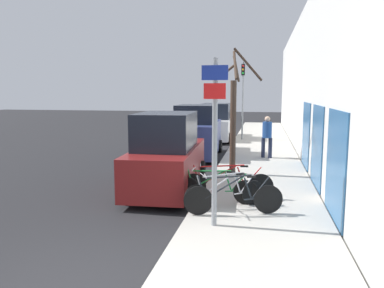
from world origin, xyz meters
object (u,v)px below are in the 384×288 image
(bicycle_0, at_px, (233,198))
(bicycle_2, at_px, (216,189))
(bicycle_1, at_px, (226,193))
(pedestrian_near, at_px, (267,134))
(signpost, at_px, (215,137))
(parked_car_2, at_px, (216,124))
(street_tree, at_px, (234,116))
(bicycle_3, at_px, (227,184))
(parked_car_0, at_px, (167,156))
(parked_car_1, at_px, (197,133))
(traffic_light, at_px, (243,90))

(bicycle_0, distance_m, bicycle_2, 0.96)
(bicycle_0, xyz_separation_m, bicycle_1, (-0.22, 0.49, -0.03))
(pedestrian_near, bearing_deg, bicycle_2, 95.66)
(bicycle_0, xyz_separation_m, pedestrian_near, (0.79, 7.74, 0.63))
(signpost, relative_size, parked_car_2, 0.74)
(street_tree, bearing_deg, bicycle_2, -92.35)
(bicycle_2, bearing_deg, parked_car_2, 8.95)
(bicycle_1, bearing_deg, bicycle_3, -22.89)
(parked_car_2, distance_m, street_tree, 10.24)
(bicycle_3, relative_size, parked_car_0, 0.53)
(parked_car_0, relative_size, parked_car_1, 1.01)
(pedestrian_near, bearing_deg, parked_car_0, 77.95)
(pedestrian_near, distance_m, traffic_light, 6.51)
(signpost, distance_m, bicycle_0, 1.72)
(bicycle_1, height_order, pedestrian_near, pedestrian_near)
(signpost, relative_size, street_tree, 0.82)
(bicycle_3, bearing_deg, traffic_light, -7.97)
(bicycle_0, distance_m, parked_car_1, 8.59)
(signpost, height_order, bicycle_0, signpost)
(bicycle_3, relative_size, street_tree, 0.57)
(bicycle_0, xyz_separation_m, street_tree, (-0.35, 4.27, 1.60))
(parked_car_0, xyz_separation_m, parked_car_2, (-0.03, 12.02, -0.03))
(signpost, xyz_separation_m, parked_car_0, (-1.81, 3.07, -0.98))
(signpost, relative_size, traffic_light, 0.77)
(bicycle_0, bearing_deg, traffic_light, -11.85)
(signpost, height_order, bicycle_3, signpost)
(signpost, bearing_deg, bicycle_3, 87.87)
(bicycle_1, bearing_deg, street_tree, -24.19)
(bicycle_2, distance_m, street_tree, 3.82)
(bicycle_2, height_order, parked_car_1, parked_car_1)
(bicycle_1, height_order, traffic_light, traffic_light)
(bicycle_1, distance_m, bicycle_2, 0.43)
(bicycle_0, distance_m, parked_car_2, 14.46)
(bicycle_0, xyz_separation_m, traffic_light, (-0.59, 13.82, 2.49))
(bicycle_1, bearing_deg, parked_car_2, -18.13)
(traffic_light, bearing_deg, street_tree, -88.57)
(bicycle_2, relative_size, traffic_light, 0.47)
(signpost, bearing_deg, traffic_light, 90.99)
(bicycle_0, relative_size, parked_car_2, 0.48)
(traffic_light, bearing_deg, pedestrian_near, -77.18)
(bicycle_3, bearing_deg, bicycle_0, -177.46)
(parked_car_1, relative_size, pedestrian_near, 2.56)
(bicycle_1, height_order, parked_car_1, parked_car_1)
(bicycle_1, distance_m, traffic_light, 13.57)
(bicycle_3, bearing_deg, parked_car_2, -1.10)
(bicycle_3, height_order, parked_car_2, parked_car_2)
(bicycle_0, xyz_separation_m, bicycle_3, (-0.26, 1.24, -0.00))
(parked_car_1, bearing_deg, signpost, -79.87)
(parked_car_1, xyz_separation_m, pedestrian_near, (3.10, -0.51, 0.09))
(parked_car_1, bearing_deg, bicycle_1, -77.08)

